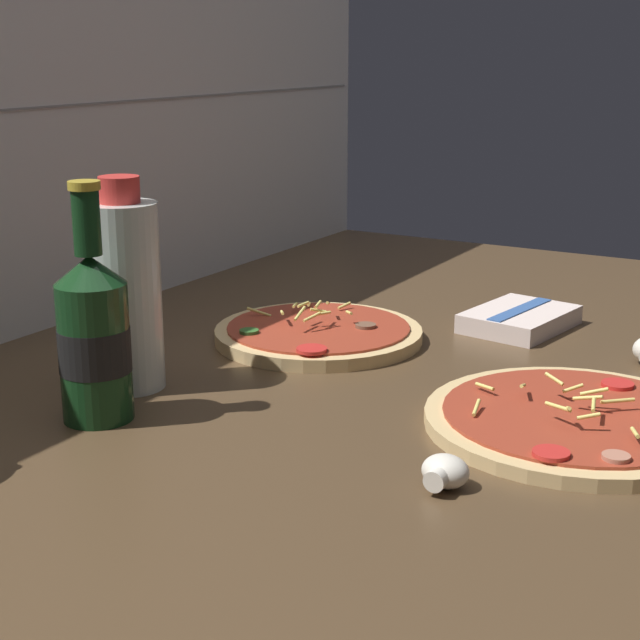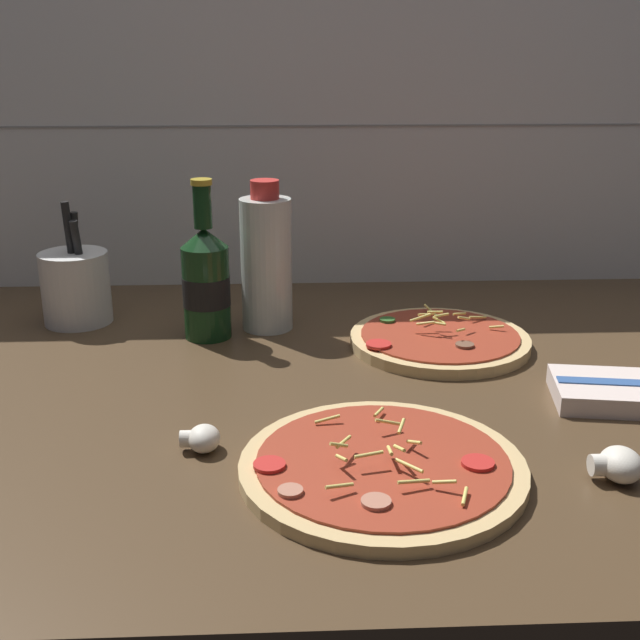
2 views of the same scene
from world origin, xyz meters
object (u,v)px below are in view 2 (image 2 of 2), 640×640
Objects in this scene: pizza_near at (382,467)px; mushroom_left at (618,465)px; oil_bottle at (266,262)px; dish_towel at (615,392)px; pizza_far at (439,340)px; utensil_crock at (76,286)px; beer_bottle at (206,281)px; mushroom_right at (202,438)px.

pizza_near reaches higher than mushroom_left.
mushroom_left is at bearing -53.09° from oil_bottle.
oil_bottle reaches higher than dish_towel.
utensil_crock is at bearing 166.51° from pizza_far.
beer_bottle reaches higher than mushroom_right.
beer_bottle is 1.03× the size of oil_bottle.
beer_bottle is 56.69cm from dish_towel.
mushroom_right is 0.23× the size of utensil_crock.
oil_bottle reaches higher than pizza_near.
pizza_near is 63.43cm from utensil_crock.
beer_bottle is at bearing -157.90° from oil_bottle.
utensil_crock is at bearing 118.24° from mushroom_right.
utensil_crock reaches higher than dish_towel.
beer_bottle is 1.23× the size of utensil_crock.
dish_towel is at bearing -26.26° from beer_bottle.
oil_bottle is 39.98cm from mushroom_right.
pizza_far reaches higher than mushroom_left.
oil_bottle is 5.29× the size of mushroom_right.
dish_towel is at bearing -34.14° from oil_bottle.
utensil_crock reaches higher than mushroom_right.
oil_bottle is at bearing 145.86° from dish_towel.
mushroom_right is 0.26× the size of dish_towel.
pizza_near is 46.76cm from oil_bottle.
oil_bottle reaches higher than mushroom_right.
pizza_far reaches higher than pizza_near.
pizza_near is at bearing -152.04° from dish_towel.
pizza_far is 42.58cm from mushroom_right.
beer_bottle is at bearing -19.92° from utensil_crock.
oil_bottle is at bearing 126.91° from mushroom_left.
mushroom_left is 0.32× the size of dish_towel.
pizza_near is 1.13× the size of pizza_far.
pizza_far is 6.04× the size of mushroom_right.
pizza_near is at bearing 174.46° from mushroom_left.
pizza_near is at bearing -49.52° from utensil_crock.
beer_bottle is 61.43cm from mushroom_left.
oil_bottle reaches higher than mushroom_left.
pizza_far is at bearing 105.61° from mushroom_left.
utensil_crock is (-20.43, 7.40, -2.67)cm from beer_bottle.
beer_bottle reaches higher than oil_bottle.
pizza_far is at bearing -13.49° from utensil_crock.
utensil_crock is (-53.39, 12.81, 4.81)cm from pizza_far.
pizza_near is 1.24× the size of beer_bottle.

